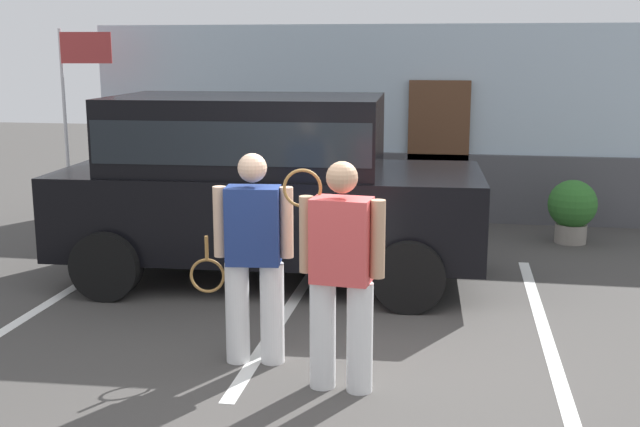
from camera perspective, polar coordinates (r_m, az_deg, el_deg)
The scene contains 10 objects.
ground_plane at distance 6.48m, azimuth 1.40°, elevation -11.40°, with size 40.00×40.00×0.00m, color #423F3D.
parking_stripe_0 at distance 8.81m, azimuth -18.19°, elevation -5.66°, with size 0.12×4.40×0.01m, color silver.
parking_stripe_1 at distance 7.98m, azimuth -2.28°, elevation -6.85°, with size 0.12×4.40×0.01m, color silver.
parking_stripe_2 at distance 7.87m, azimuth 15.65°, elevation -7.57°, with size 0.12×4.40×0.01m, color silver.
house_frontage at distance 12.12m, azimuth 5.71°, elevation 6.08°, with size 9.42×0.40×2.91m.
parked_suv at distance 8.79m, azimuth -4.26°, elevation 2.53°, with size 4.68×2.33×2.05m.
tennis_player_man at distance 6.45m, azimuth -4.82°, elevation -3.09°, with size 0.90×0.32×1.74m.
tennis_player_woman at distance 5.91m, azimuth 1.51°, elevation -4.29°, with size 0.78×0.32×1.75m.
potted_plant_by_porch at distance 11.07m, azimuth 17.66°, elevation 0.37°, with size 0.64×0.64×0.85m.
flag_pole at distance 12.40m, azimuth -17.17°, elevation 8.59°, with size 0.80×0.13×2.84m.
Camera 1 is at (0.85, -5.90, 2.54)m, focal length 44.55 mm.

